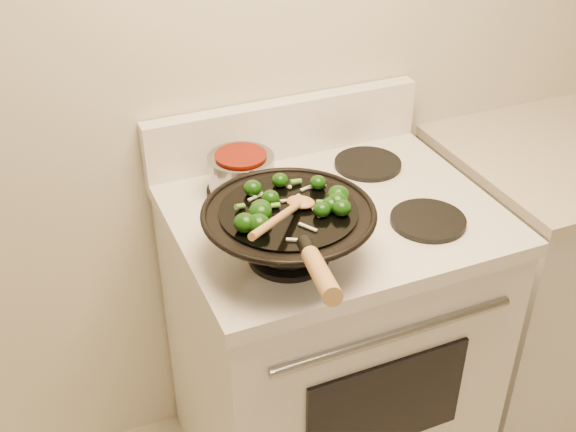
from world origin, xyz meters
name	(u,v)px	position (x,y,z in m)	size (l,w,h in m)	color
stove	(326,342)	(-0.03, 1.17, 0.47)	(0.78, 0.67, 1.08)	white
counter_unit	(559,269)	(0.81, 1.20, 0.46)	(0.81, 0.62, 0.91)	silver
wok	(289,231)	(-0.21, 1.02, 1.00)	(0.38, 0.62, 0.24)	black
stirfry	(291,205)	(-0.21, 1.01, 1.06)	(0.27, 0.24, 0.04)	#103809
wooden_spoon	(288,211)	(-0.24, 0.97, 1.08)	(0.22, 0.23, 0.09)	#B07F45
saucepan	(242,172)	(-0.21, 1.32, 0.98)	(0.17, 0.27, 0.10)	gray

